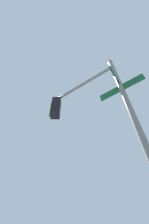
{
  "coord_description": "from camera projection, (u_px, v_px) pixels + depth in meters",
  "views": [
    {
      "loc": [
        -9.19,
        -5.47,
        1.62
      ],
      "look_at": [
        -6.99,
        -5.5,
        4.26
      ],
      "focal_mm": 25.82,
      "sensor_mm": 36.0,
      "label": 1
    }
  ],
  "objects": [
    {
      "name": "traffic_signal_near",
      "position": [
        90.0,
        114.0,
        3.86
      ],
      "size": [
        1.79,
        2.36,
        6.49
      ],
      "color": "slate",
      "rests_on": "ground_plane"
    }
  ]
}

